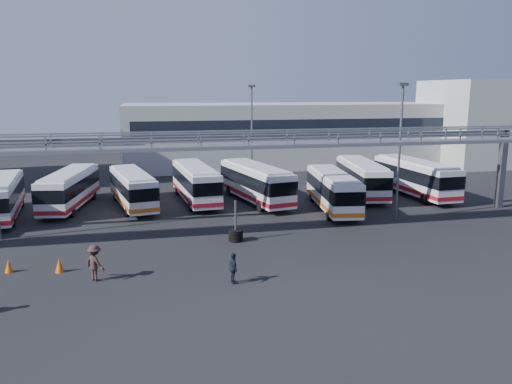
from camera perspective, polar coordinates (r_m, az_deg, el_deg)
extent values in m
plane|color=black|center=(28.99, 0.89, -7.91)|extent=(140.00, 140.00, 0.00)
cube|color=gray|center=(32.42, -1.14, 5.23)|extent=(50.00, 1.80, 0.22)
cube|color=gray|center=(31.50, -0.84, 6.79)|extent=(50.00, 0.10, 0.10)
cube|color=gray|center=(33.16, -1.44, 7.02)|extent=(50.00, 0.10, 0.10)
cube|color=#4C4F54|center=(36.31, -2.40, 6.21)|extent=(45.00, 0.50, 0.35)
cube|color=#9E9E99|center=(67.39, 3.34, 6.65)|extent=(42.00, 14.00, 8.00)
cube|color=#B2B2AD|center=(73.62, 24.76, 7.21)|extent=(14.00, 12.00, 11.00)
cylinder|color=#4C4F54|center=(38.57, 16.05, 4.14)|extent=(0.18, 0.18, 10.00)
cube|color=#4C4F54|center=(38.29, 16.48, 11.73)|extent=(0.70, 0.35, 0.22)
cylinder|color=#4C4F54|center=(49.90, -0.50, 6.15)|extent=(0.18, 0.18, 10.00)
cube|color=#4C4F54|center=(49.69, -0.51, 12.01)|extent=(0.70, 0.35, 0.22)
cube|color=silver|center=(42.91, -27.10, -0.47)|extent=(3.51, 10.33, 2.53)
cube|color=black|center=(42.85, -27.14, -0.08)|extent=(3.57, 10.40, 1.01)
cube|color=#A3141F|center=(43.08, -26.99, -1.64)|extent=(3.56, 10.39, 0.32)
cylinder|color=black|center=(39.88, -26.06, -3.00)|extent=(0.39, 0.95, 0.92)
cylinder|color=black|center=(46.17, -25.20, -1.09)|extent=(0.39, 0.95, 0.92)
cube|color=silver|center=(44.27, -20.51, 0.41)|extent=(3.88, 10.41, 2.54)
cube|color=black|center=(44.22, -20.54, 0.79)|extent=(3.94, 10.48, 1.02)
cube|color=#A3141F|center=(44.44, -20.43, -0.73)|extent=(3.93, 10.46, 0.32)
cube|color=silver|center=(44.05, -20.63, 2.12)|extent=(3.49, 9.37, 0.15)
cylinder|color=black|center=(41.82, -23.02, -2.12)|extent=(0.42, 0.96, 0.92)
cylinder|color=black|center=(41.17, -20.31, -2.11)|extent=(0.42, 0.96, 0.92)
cylinder|color=black|center=(47.85, -20.48, -0.30)|extent=(0.42, 0.96, 0.92)
cylinder|color=black|center=(47.29, -18.08, -0.28)|extent=(0.42, 0.96, 0.92)
cube|color=silver|center=(43.13, -13.93, 0.47)|extent=(4.16, 10.15, 2.48)
cube|color=black|center=(43.08, -13.95, 0.85)|extent=(4.23, 10.23, 0.99)
cube|color=#CA5C13|center=(43.30, -13.88, -0.67)|extent=(4.22, 10.21, 0.32)
cube|color=silver|center=(42.91, -14.01, 2.18)|extent=(3.74, 9.14, 0.14)
cylinder|color=black|center=(40.16, -14.46, -2.10)|extent=(0.44, 0.94, 0.90)
cylinder|color=black|center=(40.52, -11.65, -1.86)|extent=(0.44, 0.94, 0.90)
cylinder|color=black|center=(46.29, -15.78, -0.40)|extent=(0.44, 0.94, 0.90)
cylinder|color=black|center=(46.60, -13.34, -0.20)|extent=(0.44, 0.94, 0.90)
cube|color=silver|center=(44.21, -6.93, 1.13)|extent=(3.34, 10.77, 2.65)
cube|color=black|center=(44.15, -6.94, 1.53)|extent=(3.41, 10.83, 1.06)
cube|color=#A3141F|center=(44.38, -6.90, -0.06)|extent=(3.40, 10.82, 0.34)
cube|color=silver|center=(43.98, -6.97, 2.93)|extent=(3.01, 9.69, 0.15)
cylinder|color=black|center=(41.00, -7.48, -1.51)|extent=(0.37, 0.99, 0.96)
cylinder|color=black|center=(41.42, -4.53, -1.32)|extent=(0.37, 0.99, 0.96)
cylinder|color=black|center=(47.55, -8.95, 0.24)|extent=(0.37, 0.99, 0.96)
cylinder|color=black|center=(47.92, -6.39, 0.39)|extent=(0.37, 0.99, 0.96)
cube|color=silver|center=(43.66, -0.06, 1.13)|extent=(4.55, 11.08, 2.70)
cube|color=black|center=(43.60, -0.06, 1.55)|extent=(4.62, 11.15, 1.08)
cube|color=#A3141F|center=(43.84, -0.06, -0.10)|extent=(4.61, 11.14, 0.34)
cube|color=silver|center=(43.42, -0.06, 2.99)|extent=(4.09, 9.97, 0.16)
cylinder|color=black|center=(40.38, 0.50, -1.60)|extent=(0.48, 1.02, 0.98)
cylinder|color=black|center=(41.33, 3.30, -1.32)|extent=(0.48, 1.02, 0.98)
cylinder|color=black|center=(46.63, -3.03, 0.15)|extent=(0.48, 1.02, 0.98)
cylinder|color=black|center=(47.45, -0.53, 0.37)|extent=(0.48, 1.02, 0.98)
cube|color=silver|center=(41.29, 8.75, 0.27)|extent=(3.65, 10.45, 2.56)
cube|color=black|center=(41.23, 8.76, 0.68)|extent=(3.72, 10.52, 1.02)
cube|color=#CA5C13|center=(41.47, 8.71, -0.96)|extent=(3.71, 10.51, 0.33)
cube|color=silver|center=(41.05, 8.81, 2.12)|extent=(3.29, 9.41, 0.15)
cylinder|color=black|center=(38.20, 8.33, -2.52)|extent=(0.40, 0.96, 0.93)
cylinder|color=black|center=(38.73, 11.33, -2.44)|extent=(0.40, 0.96, 0.93)
cylinder|color=black|center=(44.44, 6.41, -0.50)|extent=(0.40, 0.96, 0.93)
cylinder|color=black|center=(44.89, 9.02, -0.45)|extent=(0.40, 0.96, 0.93)
cube|color=silver|center=(47.42, 11.97, 1.67)|extent=(4.09, 10.85, 2.65)
cube|color=black|center=(47.37, 11.98, 2.04)|extent=(4.16, 10.92, 1.06)
cube|color=#A3141F|center=(47.58, 11.92, 0.55)|extent=(4.15, 10.91, 0.34)
cube|color=silver|center=(47.21, 12.04, 3.34)|extent=(3.68, 9.76, 0.15)
cylinder|color=black|center=(44.16, 11.68, -0.72)|extent=(0.44, 1.00, 0.96)
cylinder|color=black|center=(44.76, 14.36, -0.68)|extent=(0.44, 1.00, 0.96)
cylinder|color=black|center=(50.61, 9.73, 0.89)|extent=(0.44, 1.00, 0.96)
cylinder|color=black|center=(51.14, 12.10, 0.91)|extent=(0.44, 1.00, 0.96)
cube|color=silver|center=(48.63, 17.69, 1.68)|extent=(2.96, 11.02, 2.73)
cube|color=black|center=(48.58, 17.71, 2.05)|extent=(3.02, 11.08, 1.09)
cube|color=#A3141F|center=(48.79, 17.62, 0.56)|extent=(3.01, 11.07, 0.35)
cube|color=silver|center=(48.42, 17.79, 3.36)|extent=(2.66, 9.92, 0.16)
cylinder|color=black|center=(45.39, 18.76, -0.75)|extent=(0.34, 1.00, 0.99)
cylinder|color=black|center=(46.66, 21.05, -0.59)|extent=(0.34, 1.00, 0.99)
cylinder|color=black|center=(51.22, 14.45, 0.83)|extent=(0.34, 1.00, 0.99)
cylinder|color=black|center=(52.35, 16.59, 0.94)|extent=(0.34, 1.00, 0.99)
imported|color=#332222|center=(27.18, -17.92, -7.72)|extent=(1.36, 1.36, 1.89)
imported|color=black|center=(25.55, -2.61, -8.70)|extent=(0.55, 1.00, 1.63)
cone|color=#DD520C|center=(29.22, -21.54, -7.78)|extent=(0.63, 0.63, 0.77)
cone|color=#DD520C|center=(30.29, -26.41, -7.58)|extent=(0.46, 0.46, 0.71)
cylinder|color=black|center=(32.74, -2.33, -5.38)|extent=(0.95, 0.95, 0.23)
cylinder|color=black|center=(32.67, -2.34, -4.96)|extent=(0.95, 0.95, 0.23)
cylinder|color=black|center=(32.60, -2.34, -4.54)|extent=(0.95, 0.95, 0.23)
cylinder|color=#4C4F54|center=(32.41, -2.35, -3.32)|extent=(0.14, 0.14, 2.70)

